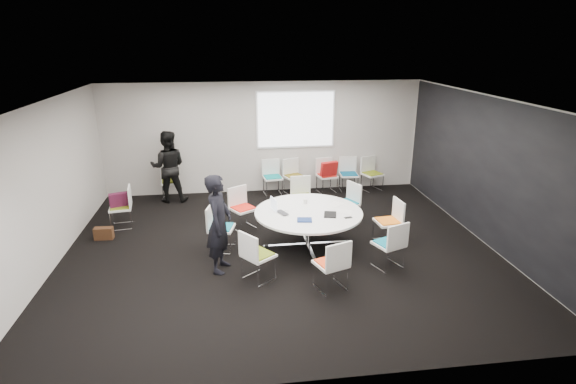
{
  "coord_description": "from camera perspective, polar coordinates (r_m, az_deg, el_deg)",
  "views": [
    {
      "loc": [
        -0.87,
        -7.68,
        3.82
      ],
      "look_at": [
        0.2,
        0.4,
        1.0
      ],
      "focal_mm": 28.0,
      "sensor_mm": 36.0,
      "label": 1
    }
  ],
  "objects": [
    {
      "name": "room_shell",
      "position": [
        8.11,
        -0.37,
        1.72
      ],
      "size": [
        8.08,
        7.08,
        2.88
      ],
      "color": "black",
      "rests_on": "ground"
    },
    {
      "name": "conference_table",
      "position": [
        8.5,
        2.59,
        -3.8
      ],
      "size": [
        2.02,
        2.02,
        0.73
      ],
      "color": "silver",
      "rests_on": "ground"
    },
    {
      "name": "projection_screen",
      "position": [
        11.43,
        0.99,
        9.16
      ],
      "size": [
        1.9,
        0.03,
        1.35
      ],
      "primitive_type": "cube",
      "color": "white",
      "rests_on": "room_shell"
    },
    {
      "name": "chair_ring_a",
      "position": [
        8.95,
        12.55,
        -4.72
      ],
      "size": [
        0.49,
        0.5,
        0.88
      ],
      "rotation": [
        0.0,
        0.0,
        1.68
      ],
      "color": "silver",
      "rests_on": "ground"
    },
    {
      "name": "chair_ring_b",
      "position": [
        9.75,
        7.41,
        -2.4
      ],
      "size": [
        0.6,
        0.61,
        0.88
      ],
      "rotation": [
        0.0,
        0.0,
        2.01
      ],
      "color": "silver",
      "rests_on": "ground"
    },
    {
      "name": "chair_ring_c",
      "position": [
        10.06,
        1.82,
        -1.56
      ],
      "size": [
        0.49,
        0.48,
        0.88
      ],
      "rotation": [
        0.0,
        0.0,
        3.21
      ],
      "color": "silver",
      "rests_on": "ground"
    },
    {
      "name": "chair_ring_d",
      "position": [
        9.44,
        -5.72,
        -3.07
      ],
      "size": [
        0.63,
        0.62,
        0.88
      ],
      "rotation": [
        0.0,
        0.0,
        3.7
      ],
      "color": "silver",
      "rests_on": "ground"
    },
    {
      "name": "chair_ring_e",
      "position": [
        8.56,
        -8.48,
        -5.6
      ],
      "size": [
        0.54,
        0.55,
        0.88
      ],
      "rotation": [
        0.0,
        0.0,
        4.48
      ],
      "color": "silver",
      "rests_on": "ground"
    },
    {
      "name": "chair_ring_f",
      "position": [
        7.49,
        -3.84,
        -9.19
      ],
      "size": [
        0.64,
        0.64,
        0.88
      ],
      "rotation": [
        0.0,
        0.0,
        5.37
      ],
      "color": "silver",
      "rests_on": "ground"
    },
    {
      "name": "chair_ring_g",
      "position": [
        7.25,
        5.48,
        -10.27
      ],
      "size": [
        0.59,
        0.58,
        0.88
      ],
      "rotation": [
        0.0,
        0.0,
        6.63
      ],
      "color": "silver",
      "rests_on": "ground"
    },
    {
      "name": "chair_ring_h",
      "position": [
        8.04,
        12.64,
        -7.56
      ],
      "size": [
        0.59,
        0.59,
        0.88
      ],
      "rotation": [
        0.0,
        0.0,
        6.66
      ],
      "color": "silver",
      "rests_on": "ground"
    },
    {
      "name": "chair_back_a",
      "position": [
        11.46,
        -1.97,
        1.05
      ],
      "size": [
        0.52,
        0.51,
        0.88
      ],
      "rotation": [
        0.0,
        0.0,
        3.28
      ],
      "color": "silver",
      "rests_on": "ground"
    },
    {
      "name": "chair_back_b",
      "position": [
        11.52,
        0.79,
        1.16
      ],
      "size": [
        0.59,
        0.59,
        0.88
      ],
      "rotation": [
        0.0,
        0.0,
        3.52
      ],
      "color": "silver",
      "rests_on": "ground"
    },
    {
      "name": "chair_back_c",
      "position": [
        11.64,
        4.92,
        1.27
      ],
      "size": [
        0.54,
        0.53,
        0.88
      ],
      "rotation": [
        0.0,
        0.0,
        3.35
      ],
      "color": "silver",
      "rests_on": "ground"
    },
    {
      "name": "chair_back_d",
      "position": [
        11.8,
        7.69,
        1.43
      ],
      "size": [
        0.48,
        0.47,
        0.88
      ],
      "rotation": [
        0.0,
        0.0,
        3.09
      ],
      "color": "silver",
      "rests_on": "ground"
    },
    {
      "name": "chair_back_e",
      "position": [
        11.94,
        10.58,
        1.48
      ],
      "size": [
        0.59,
        0.58,
        0.88
      ],
      "rotation": [
        0.0,
        0.0,
        3.51
      ],
      "color": "silver",
      "rests_on": "ground"
    },
    {
      "name": "chair_spare_left",
      "position": [
        10.09,
        -20.3,
        -2.73
      ],
      "size": [
        0.51,
        0.52,
        0.88
      ],
      "rotation": [
        0.0,
        0.0,
        1.71
      ],
      "color": "silver",
      "rests_on": "ground"
    },
    {
      "name": "chair_person_back",
      "position": [
        11.51,
        -14.63,
        0.5
      ],
      "size": [
        0.52,
        0.51,
        0.88
      ],
      "rotation": [
        0.0,
        0.0,
        3.28
      ],
      "color": "silver",
      "rests_on": "ground"
    },
    {
      "name": "person_main",
      "position": [
        7.63,
        -8.75,
        -3.99
      ],
      "size": [
        0.56,
        0.71,
        1.71
      ],
      "primitive_type": "imported",
      "rotation": [
        0.0,
        0.0,
        1.31
      ],
      "color": "black",
      "rests_on": "ground"
    },
    {
      "name": "person_back",
      "position": [
        11.18,
        -14.96,
        3.13
      ],
      "size": [
        0.85,
        0.66,
        1.74
      ],
      "primitive_type": "imported",
      "rotation": [
        0.0,
        0.0,
        3.15
      ],
      "color": "black",
      "rests_on": "ground"
    },
    {
      "name": "laptop",
      "position": [
        8.33,
        -0.46,
        -2.61
      ],
      "size": [
        0.3,
        0.35,
        0.02
      ],
      "primitive_type": "imported",
      "rotation": [
        0.0,
        0.0,
        2.0
      ],
      "color": "#333338",
      "rests_on": "conference_table"
    },
    {
      "name": "laptop_lid",
      "position": [
        8.41,
        -1.84,
        -1.52
      ],
      "size": [
        0.09,
        0.29,
        0.22
      ],
      "primitive_type": "cube",
      "rotation": [
        0.0,
        0.0,
        1.83
      ],
      "color": "silver",
      "rests_on": "conference_table"
    },
    {
      "name": "notebook_black",
      "position": [
        8.27,
        5.38,
        -2.87
      ],
      "size": [
        0.29,
        0.34,
        0.02
      ],
      "primitive_type": "cube",
      "rotation": [
        0.0,
        0.0,
        -0.25
      ],
      "color": "black",
      "rests_on": "conference_table"
    },
    {
      "name": "tablet_folio",
      "position": [
        7.99,
        2.11,
        -3.56
      ],
      "size": [
        0.29,
        0.24,
        0.03
      ],
      "primitive_type": "cube",
      "rotation": [
        0.0,
        0.0,
        -0.15
      ],
      "color": "navy",
      "rests_on": "conference_table"
    },
    {
      "name": "papers_right",
      "position": [
        8.8,
        6.04,
        -1.57
      ],
      "size": [
        0.36,
        0.36,
        0.0
      ],
      "primitive_type": "cube",
      "rotation": [
        0.0,
        0.0,
        0.81
      ],
      "color": "white",
      "rests_on": "conference_table"
    },
    {
      "name": "papers_front",
      "position": [
        8.46,
        7.12,
        -2.47
      ],
      "size": [
        0.36,
        0.31,
        0.0
      ],
      "primitive_type": "cube",
      "rotation": [
        0.0,
        0.0,
        -0.39
      ],
      "color": "silver",
      "rests_on": "conference_table"
    },
    {
      "name": "cup",
      "position": [
        8.8,
        2.22,
        -1.18
      ],
      "size": [
        0.08,
        0.08,
        0.09
      ],
      "primitive_type": "cylinder",
      "color": "white",
      "rests_on": "conference_table"
    },
    {
      "name": "phone",
      "position": [
        8.19,
        7.65,
        -3.24
      ],
      "size": [
        0.15,
        0.09,
        0.01
      ],
      "primitive_type": "cube",
      "rotation": [
        0.0,
        0.0,
        0.17
      ],
      "color": "black",
      "rests_on": "conference_table"
    },
    {
      "name": "maroon_bag",
      "position": [
        9.97,
        -20.62,
        -0.9
      ],
      "size": [
        0.42,
        0.27,
        0.28
      ],
      "primitive_type": "cube",
      "rotation": [
        0.0,
        0.0,
        0.36
      ],
      "color": "#48132C",
      "rests_on": "chair_spare_left"
    },
    {
      "name": "brown_bag",
      "position": [
        9.69,
        -22.35,
        -4.88
      ],
      "size": [
        0.37,
        0.17,
        0.24
      ],
      "primitive_type": "cube",
      "rotation": [
        0.0,
        0.0,
        -0.04
      ],
      "color": "#3B2212",
      "rests_on": "ground"
    },
    {
      "name": "red_jacket",
      "position": [
        11.3,
        5.24,
        2.98
      ],
      "size": [
        0.47,
        0.28,
        0.36
      ],
      "primitive_type": "cube",
      "rotation": [
        0.17,
        0.0,
        0.3
      ],
      "color": "#AA1515",
      "rests_on": "chair_back_c"
    }
  ]
}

